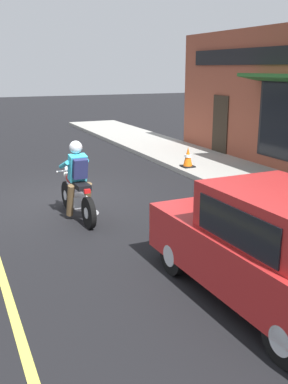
{
  "coord_description": "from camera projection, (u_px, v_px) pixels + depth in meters",
  "views": [
    {
      "loc": [
        -2.32,
        -10.17,
        3.02
      ],
      "look_at": [
        0.68,
        -3.36,
        0.95
      ],
      "focal_mm": 42.0,
      "sensor_mm": 36.0,
      "label": 1
    }
  ],
  "objects": [
    {
      "name": "motorcycle_with_rider",
      "position": [
        77.0,
        186.0,
        9.16
      ],
      "size": [
        0.56,
        2.02,
        1.62
      ],
      "color": "black",
      "rests_on": "ground"
    },
    {
      "name": "sidewalk_curb",
      "position": [
        188.0,
        157.0,
        15.29
      ],
      "size": [
        2.6,
        22.0,
        0.14
      ],
      "primitive_type": "cube",
      "color": "#9E9B93",
      "rests_on": "ground"
    },
    {
      "name": "ground_plane",
      "position": [
        61.0,
        199.0,
        10.68
      ],
      "size": [
        80.0,
        80.0,
        0.0
      ],
      "primitive_type": "plane",
      "color": "black"
    },
    {
      "name": "car_hatchback",
      "position": [
        271.0,
        248.0,
        5.82
      ],
      "size": [
        1.74,
        3.82,
        1.57
      ],
      "color": "black",
      "rests_on": "ground"
    },
    {
      "name": "traffic_cone",
      "position": [
        188.0,
        157.0,
        13.39
      ],
      "size": [
        0.36,
        0.36,
        0.6
      ],
      "color": "black",
      "rests_on": "sidewalk_curb"
    }
  ]
}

